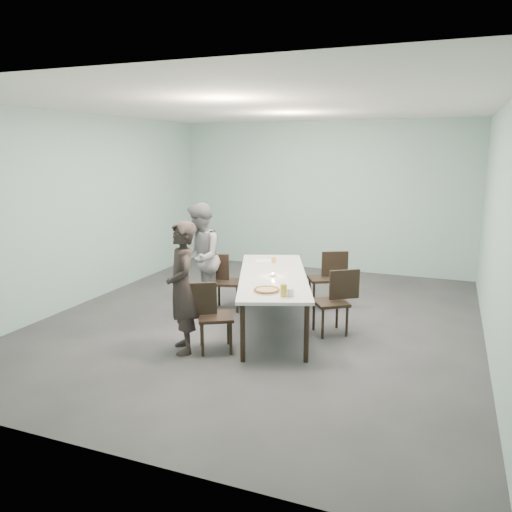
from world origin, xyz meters
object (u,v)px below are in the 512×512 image
(pizza, at_px, (267,290))
(tealight, at_px, (273,275))
(diner_near, at_px, (182,288))
(beer_glass, at_px, (284,290))
(chair_far_left, at_px, (223,278))
(amber_tumbler, at_px, (274,260))
(chair_far_right, at_px, (328,274))
(water_tumbler, at_px, (291,292))
(table, at_px, (273,278))
(diner_far, at_px, (200,258))
(side_plate, at_px, (278,286))
(chair_near_left, at_px, (209,312))
(chair_near_right, at_px, (336,297))

(pizza, bearing_deg, tealight, 103.61)
(diner_near, bearing_deg, beer_glass, 64.39)
(chair_far_left, bearing_deg, amber_tumbler, 2.03)
(chair_far_right, distance_m, water_tumbler, 2.17)
(amber_tumbler, bearing_deg, pizza, -73.70)
(beer_glass, bearing_deg, chair_far_right, 89.64)
(diner_near, xyz_separation_m, beer_glass, (1.20, 0.26, 0.02))
(tealight, bearing_deg, beer_glass, -62.92)
(chair_far_left, bearing_deg, chair_far_right, 13.04)
(chair_far_left, relative_size, diner_near, 0.54)
(table, relative_size, water_tumbler, 30.56)
(diner_near, distance_m, diner_far, 1.55)
(diner_far, relative_size, pizza, 4.91)
(side_plate, distance_m, tealight, 0.51)
(pizza, xyz_separation_m, tealight, (-0.17, 0.72, 0.00))
(diner_near, bearing_deg, chair_far_right, 115.77)
(chair_near_left, relative_size, tealight, 15.54)
(chair_near_left, height_order, diner_near, diner_near)
(chair_far_right, xyz_separation_m, tealight, (-0.44, -1.36, 0.27))
(water_tumbler, bearing_deg, table, 120.60)
(chair_far_right, xyz_separation_m, pizza, (-0.27, -2.08, 0.27))
(table, xyz_separation_m, beer_glass, (0.47, -0.97, 0.13))
(chair_near_left, height_order, side_plate, chair_near_left)
(chair_near_right, xyz_separation_m, beer_glass, (-0.41, -1.02, 0.32))
(chair_near_right, distance_m, tealight, 0.90)
(table, bearing_deg, diner_far, 169.92)
(tealight, distance_m, amber_tumbler, 0.85)
(chair_far_right, xyz_separation_m, diner_far, (-1.74, -1.01, 0.33))
(diner_near, relative_size, side_plate, 8.95)
(beer_glass, xyz_separation_m, tealight, (-0.43, 0.84, -0.05))
(diner_near, bearing_deg, tealight, 107.14)
(chair_near_left, xyz_separation_m, chair_far_left, (-0.54, 1.56, 0.00))
(diner_near, bearing_deg, amber_tumbler, 127.34)
(table, bearing_deg, chair_far_left, 155.62)
(side_plate, height_order, tealight, tealight)
(table, relative_size, chair_near_right, 3.16)
(tealight, bearing_deg, table, 108.38)
(chair_near_left, xyz_separation_m, beer_glass, (0.91, 0.15, 0.32))
(chair_far_left, bearing_deg, beer_glass, -59.51)
(table, xyz_separation_m, side_plate, (0.27, -0.58, 0.06))
(chair_far_left, relative_size, water_tumbler, 9.67)
(chair_near_left, xyz_separation_m, pizza, (0.65, 0.27, 0.27))
(table, distance_m, chair_near_right, 0.90)
(tealight, relative_size, amber_tumbler, 0.70)
(beer_glass, bearing_deg, diner_near, -167.56)
(table, relative_size, chair_near_left, 3.16)
(chair_near_left, relative_size, beer_glass, 5.80)
(chair_far_right, height_order, side_plate, chair_far_right)
(chair_near_right, bearing_deg, beer_glass, 33.36)
(chair_near_right, height_order, tealight, chair_near_right)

